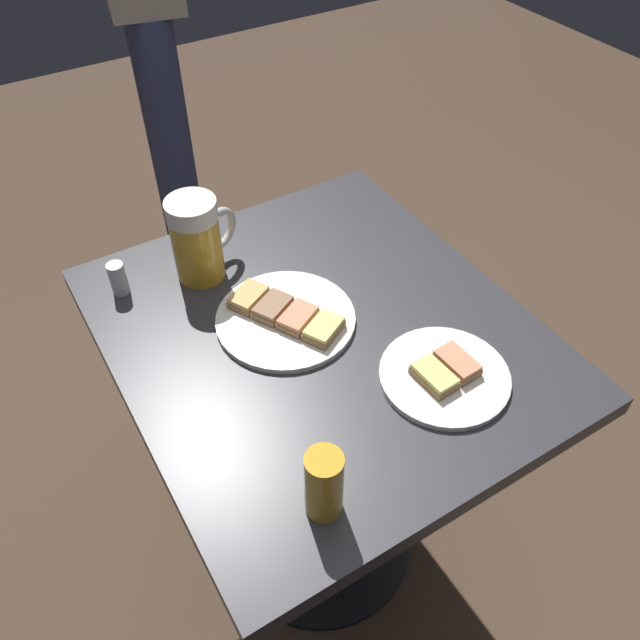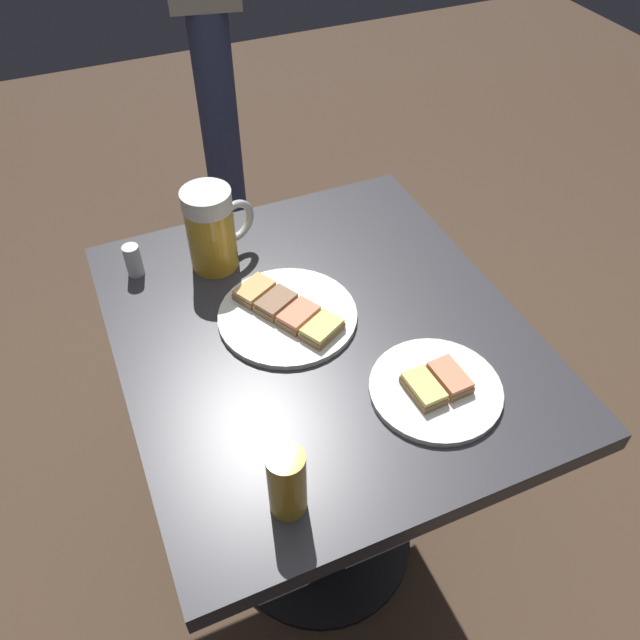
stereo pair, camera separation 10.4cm
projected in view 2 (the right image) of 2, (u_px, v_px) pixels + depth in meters
ground_plane at (320, 538)px, 1.58m from camera, size 6.00×6.00×0.00m
cafe_table at (320, 396)px, 1.18m from camera, size 0.73×0.65×0.75m
plate_near at (288, 314)px, 1.06m from camera, size 0.23×0.23×0.03m
plate_far at (436, 388)px, 0.96m from camera, size 0.20×0.20×0.03m
beer_mug at (213, 229)px, 1.12m from camera, size 0.09×0.13×0.16m
beer_glass_small at (287, 483)px, 0.79m from camera, size 0.05×0.05×0.11m
salt_shaker at (133, 260)px, 1.13m from camera, size 0.03×0.03×0.06m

